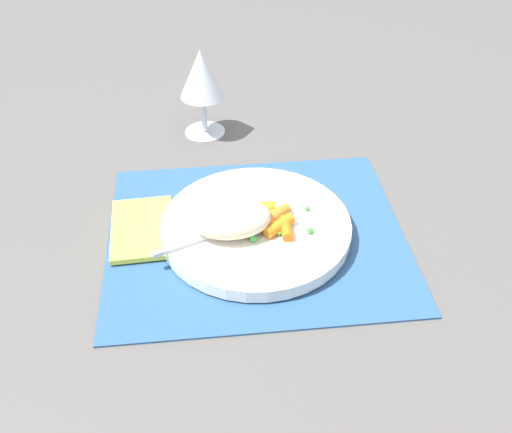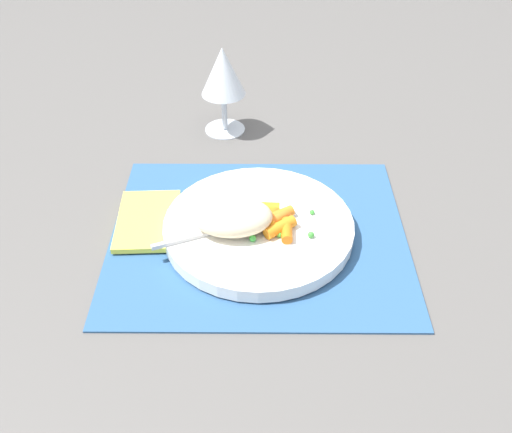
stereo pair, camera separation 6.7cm
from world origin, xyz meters
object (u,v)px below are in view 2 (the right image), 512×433
object	(u,v)px
rice_mound	(229,217)
wine_glass	(221,74)
fork	(238,225)
carrot_portion	(271,220)
plate	(256,227)
napkin	(145,220)

from	to	relation	value
rice_mound	wine_glass	xyz separation A→B (m)	(-0.03, 0.30, 0.06)
wine_glass	fork	bearing A→B (deg)	-83.18
wine_glass	carrot_portion	bearing A→B (deg)	-74.43
rice_mound	carrot_portion	xyz separation A→B (m)	(0.06, 0.01, -0.01)
rice_mound	fork	world-z (taller)	rice_mound
plate	wine_glass	bearing A→B (deg)	101.94
napkin	plate	bearing A→B (deg)	-7.62
plate	rice_mound	xyz separation A→B (m)	(-0.04, -0.01, 0.03)
fork	napkin	xyz separation A→B (m)	(-0.13, 0.03, -0.02)
fork	napkin	distance (m)	0.14
plate	fork	bearing A→B (deg)	-158.14
rice_mound	wine_glass	size ratio (longest dim) A/B	0.71
carrot_portion	wine_glass	bearing A→B (deg)	105.57
napkin	wine_glass	bearing A→B (deg)	69.85
plate	wine_glass	xyz separation A→B (m)	(-0.06, 0.29, 0.09)
plate	napkin	bearing A→B (deg)	172.38
fork	wine_glass	xyz separation A→B (m)	(-0.04, 0.30, 0.08)
fork	wine_glass	world-z (taller)	wine_glass
rice_mound	wine_glass	distance (m)	0.31
rice_mound	napkin	world-z (taller)	rice_mound
napkin	rice_mound	bearing A→B (deg)	-15.90
rice_mound	napkin	distance (m)	0.13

